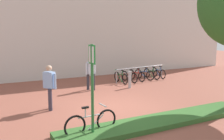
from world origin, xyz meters
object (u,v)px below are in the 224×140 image
object	(u,v)px
parking_sign_post	(92,78)
person_shirt_blue	(91,71)
person_shirt_white	(50,85)
bike_rack_cluster	(141,75)
bike_at_sign	(91,122)
bollard_steel	(130,80)

from	to	relation	value
parking_sign_post	person_shirt_blue	distance (m)	5.94
parking_sign_post	person_shirt_blue	xyz separation A→B (m)	(2.17, 5.48, -0.73)
person_shirt_blue	person_shirt_white	bearing A→B (deg)	-138.11
person_shirt_blue	bike_rack_cluster	bearing A→B (deg)	16.15
bike_at_sign	bollard_steel	bearing A→B (deg)	48.78
bike_at_sign	person_shirt_white	size ratio (longest dim) A/B	0.98
parking_sign_post	bike_rack_cluster	distance (m)	8.97
bollard_steel	person_shirt_blue	size ratio (longest dim) A/B	0.52
bike_at_sign	person_shirt_white	distance (m)	2.99
bollard_steel	person_shirt_white	bearing A→B (deg)	-158.21
parking_sign_post	bollard_steel	world-z (taller)	parking_sign_post
person_shirt_blue	person_shirt_white	distance (m)	3.54
parking_sign_post	person_shirt_white	xyz separation A→B (m)	(-0.47, 3.11, -0.73)
bollard_steel	person_shirt_blue	xyz separation A→B (m)	(-2.04, 0.50, 0.53)
person_shirt_white	bollard_steel	bearing A→B (deg)	21.79
bike_at_sign	person_shirt_blue	distance (m)	5.68
parking_sign_post	bollard_steel	distance (m)	6.64
person_shirt_blue	parking_sign_post	bearing A→B (deg)	-111.59
bike_rack_cluster	bollard_steel	world-z (taller)	bollard_steel
bike_at_sign	bollard_steel	xyz separation A→B (m)	(4.15, 4.74, 0.10)
parking_sign_post	bike_at_sign	bearing A→B (deg)	77.16
parking_sign_post	bike_at_sign	distance (m)	1.38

